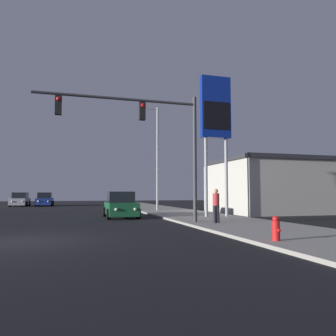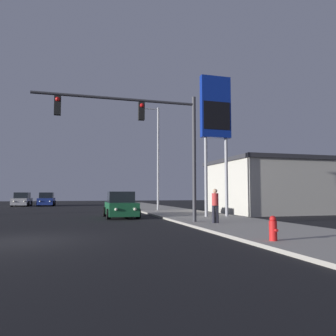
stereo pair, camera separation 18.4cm
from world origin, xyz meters
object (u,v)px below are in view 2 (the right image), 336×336
pedestrian_on_sidewalk (215,204)px  car_silver (22,200)px  gas_station_sign (216,115)px  street_lamp (157,153)px  car_blue (47,200)px  fire_hydrant (273,229)px  car_green (121,206)px  traffic_light_mast (150,130)px

pedestrian_on_sidewalk → car_silver: bearing=114.3°
gas_station_sign → street_lamp: bearing=102.4°
car_blue → car_silver: bearing=1.5°
car_silver → street_lamp: (13.10, -16.14, 4.36)m
fire_hydrant → pedestrian_on_sidewalk: bearing=82.9°
street_lamp → car_blue: bearing=122.4°
car_green → street_lamp: size_ratio=0.48×
street_lamp → car_silver: bearing=129.1°
car_blue → gas_station_sign: (12.13, -24.63, 5.86)m
gas_station_sign → pedestrian_on_sidewalk: gas_station_sign is taller
gas_station_sign → car_blue: bearing=116.2°
car_green → gas_station_sign: bearing=159.0°
car_green → car_blue: same height
car_blue → pedestrian_on_sidewalk: size_ratio=2.59×
car_silver → pedestrian_on_sidewalk: size_ratio=2.60×
car_green → pedestrian_on_sidewalk: bearing=121.2°
traffic_light_mast → pedestrian_on_sidewalk: (3.09, -0.95, -3.73)m
pedestrian_on_sidewalk → car_green: bearing=120.2°
pedestrian_on_sidewalk → car_blue: bearing=109.5°
car_green → gas_station_sign: gas_station_sign is taller
car_green → traffic_light_mast: traffic_light_mast is taller
traffic_light_mast → car_green: bearing=97.2°
gas_station_sign → fire_hydrant: size_ratio=11.84×
car_silver → car_blue: size_ratio=1.00×
car_silver → car_green: (9.23, -22.28, 0.00)m
car_silver → street_lamp: size_ratio=0.48×
car_silver → fire_hydrant: 36.92m
traffic_light_mast → fire_hydrant: traffic_light_mast is taller
car_silver → street_lamp: bearing=131.2°
car_silver → street_lamp: 21.24m
traffic_light_mast → car_silver: bearing=109.6°
car_silver → traffic_light_mast: 29.82m
car_blue → fire_hydrant: size_ratio=5.69×
car_silver → street_lamp: street_lamp is taller
car_silver → traffic_light_mast: traffic_light_mast is taller
car_blue → street_lamp: size_ratio=0.48×
street_lamp → pedestrian_on_sidewalk: bearing=-90.4°
gas_station_sign → car_green: bearing=158.0°
car_green → car_silver: bearing=-66.5°
fire_hydrant → pedestrian_on_sidewalk: pedestrian_on_sidewalk is taller
fire_hydrant → gas_station_sign: bearing=75.2°
pedestrian_on_sidewalk → gas_station_sign: bearing=65.1°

